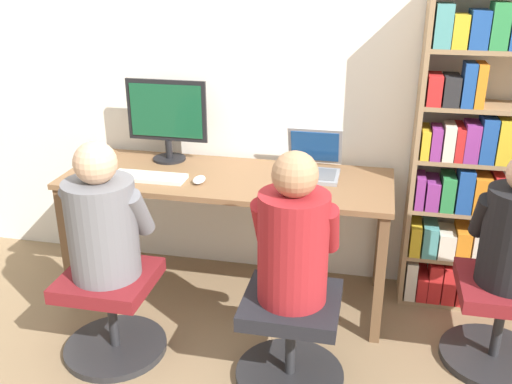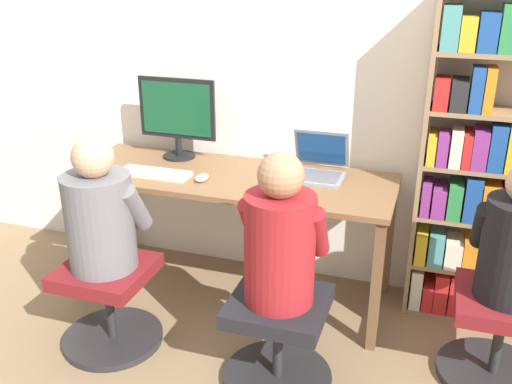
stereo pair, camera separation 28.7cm
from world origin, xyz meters
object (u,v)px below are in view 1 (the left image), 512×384
(desktop_monitor, at_px, (167,118))
(laptop, at_px, (312,165))
(office_chair_right, at_px, (291,335))
(person_at_monitor, at_px, (102,220))
(keyboard, at_px, (149,177))
(bookshelf, at_px, (471,168))
(office_chair_side, at_px, (500,319))
(person_at_laptop, at_px, (293,237))
(office_chair_left, at_px, (112,310))

(desktop_monitor, distance_m, laptop, 0.88)
(office_chair_right, xyz_separation_m, person_at_monitor, (-0.90, 0.02, 0.49))
(desktop_monitor, relative_size, office_chair_right, 0.93)
(laptop, distance_m, keyboard, 0.89)
(bookshelf, bearing_deg, person_at_monitor, -154.15)
(office_chair_right, distance_m, office_chair_side, 1.03)
(desktop_monitor, xyz_separation_m, bookshelf, (1.69, 0.00, -0.18))
(person_at_laptop, bearing_deg, keyboard, 148.83)
(keyboard, bearing_deg, person_at_monitor, -93.17)
(person_at_laptop, height_order, bookshelf, bookshelf)
(laptop, xyz_separation_m, person_at_monitor, (-0.88, -0.77, -0.07))
(keyboard, height_order, bookshelf, bookshelf)
(office_chair_left, height_order, office_chair_right, same)
(bookshelf, bearing_deg, office_chair_right, -133.69)
(office_chair_left, height_order, person_at_monitor, person_at_monitor)
(desktop_monitor, bearing_deg, person_at_laptop, -44.22)
(person_at_laptop, bearing_deg, desktop_monitor, 135.78)
(person_at_laptop, bearing_deg, bookshelf, 46.15)
(office_chair_side, bearing_deg, bookshelf, 105.98)
(person_at_monitor, relative_size, person_at_laptop, 0.97)
(laptop, xyz_separation_m, keyboard, (-0.85, -0.27, -0.04))
(desktop_monitor, height_order, office_chair_side, desktop_monitor)
(laptop, relative_size, office_chair_right, 0.63)
(desktop_monitor, bearing_deg, bookshelf, 0.01)
(office_chair_right, bearing_deg, person_at_monitor, 178.42)
(person_at_monitor, relative_size, bookshelf, 0.38)
(person_at_monitor, height_order, bookshelf, bookshelf)
(office_chair_left, xyz_separation_m, person_at_laptop, (0.90, -0.01, 0.50))
(office_chair_left, bearing_deg, person_at_laptop, -0.95)
(keyboard, height_order, person_at_monitor, person_at_monitor)
(office_chair_right, bearing_deg, desktop_monitor, 135.61)
(office_chair_right, bearing_deg, office_chair_left, 178.73)
(office_chair_side, bearing_deg, keyboard, 174.08)
(keyboard, height_order, person_at_laptop, person_at_laptop)
(person_at_monitor, bearing_deg, keyboard, 86.83)
(laptop, xyz_separation_m, person_at_laptop, (0.02, -0.79, -0.05))
(keyboard, xyz_separation_m, person_at_laptop, (0.87, -0.53, -0.01))
(desktop_monitor, relative_size, bookshelf, 0.28)
(bookshelf, bearing_deg, office_chair_side, -74.02)
(office_chair_right, bearing_deg, laptop, 91.37)
(office_chair_left, relative_size, person_at_laptop, 0.75)
(desktop_monitor, height_order, person_at_monitor, desktop_monitor)
(laptop, height_order, person_at_laptop, person_at_laptop)
(office_chair_right, relative_size, person_at_laptop, 0.75)
(office_chair_side, bearing_deg, office_chair_right, -160.56)
(person_at_monitor, xyz_separation_m, person_at_laptop, (0.90, -0.02, 0.02))
(office_chair_left, bearing_deg, laptop, 41.52)
(office_chair_right, xyz_separation_m, person_at_laptop, (0.00, 0.00, 0.50))
(person_at_laptop, bearing_deg, office_chair_right, -90.00)
(office_chair_left, distance_m, person_at_laptop, 1.03)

